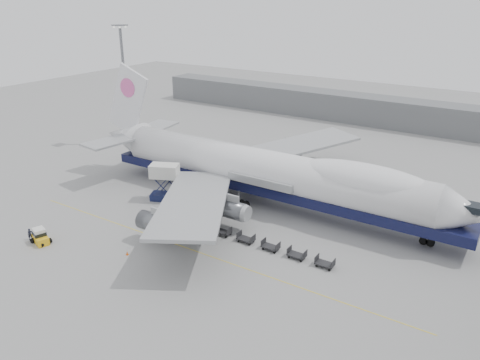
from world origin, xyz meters
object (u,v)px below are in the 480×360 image
Objects in this scene: airliner at (269,171)px; ground_worker at (30,234)px; baggage_tug at (40,237)px; catering_truck at (165,180)px.

airliner is 35.53m from ground_worker.
baggage_tug is 1.90m from ground_worker.
catering_truck is 3.67× the size of ground_worker.
ground_worker is (-21.64, -27.77, -4.80)m from airliner.
baggage_tug is at bearing -127.91° from catering_truck.
catering_truck is at bearing -153.43° from airliner.
baggage_tug is at bearing -53.73° from ground_worker.
airliner is 21.47× the size of baggage_tug.
airliner reaches higher than baggage_tug.
catering_truck is at bearing 10.84° from ground_worker.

